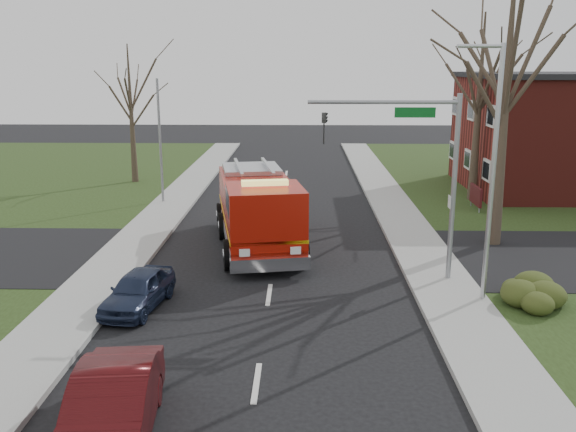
{
  "coord_description": "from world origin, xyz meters",
  "views": [
    {
      "loc": [
        1.1,
        -19.77,
        7.79
      ],
      "look_at": [
        0.58,
        3.28,
        2.0
      ],
      "focal_mm": 38.0,
      "sensor_mm": 36.0,
      "label": 1
    }
  ],
  "objects_px": {
    "parked_car_gray": "(111,410)",
    "parked_car_maroon": "(138,290)",
    "fire_engine": "(258,212)",
    "traffic_signal_mast": "(419,154)"
  },
  "relations": [
    {
      "from": "fire_engine",
      "to": "parked_car_maroon",
      "type": "height_order",
      "value": "fire_engine"
    },
    {
      "from": "parked_car_maroon",
      "to": "parked_car_gray",
      "type": "distance_m",
      "value": 7.39
    },
    {
      "from": "traffic_signal_mast",
      "to": "parked_car_maroon",
      "type": "xyz_separation_m",
      "value": [
        -9.41,
        -2.76,
        -4.08
      ]
    },
    {
      "from": "parked_car_gray",
      "to": "traffic_signal_mast",
      "type": "bearing_deg",
      "value": 45.59
    },
    {
      "from": "parked_car_maroon",
      "to": "parked_car_gray",
      "type": "height_order",
      "value": "parked_car_gray"
    },
    {
      "from": "fire_engine",
      "to": "parked_car_gray",
      "type": "relative_size",
      "value": 1.93
    },
    {
      "from": "fire_engine",
      "to": "traffic_signal_mast",
      "type": "bearing_deg",
      "value": -44.77
    },
    {
      "from": "parked_car_maroon",
      "to": "traffic_signal_mast",
      "type": "bearing_deg",
      "value": 25.67
    },
    {
      "from": "fire_engine",
      "to": "parked_car_gray",
      "type": "distance_m",
      "value": 14.34
    },
    {
      "from": "parked_car_gray",
      "to": "parked_car_maroon",
      "type": "bearing_deg",
      "value": 94.96
    }
  ]
}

